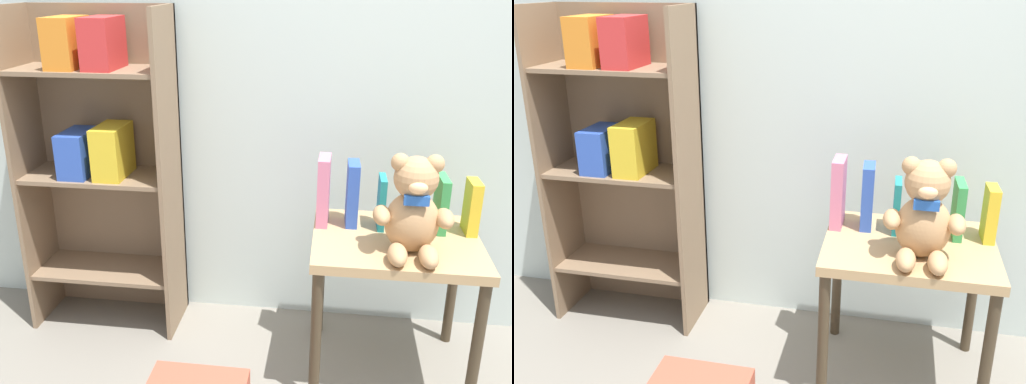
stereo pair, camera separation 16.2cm
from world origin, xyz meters
The scene contains 10 objects.
wall_back centered at (0.00, 1.29, 1.25)m, with size 4.80×0.06×2.50m.
bookshelf_side centered at (-1.00, 1.12, 0.79)m, with size 0.64×0.30×1.37m.
display_table centered at (0.21, 0.89, 0.49)m, with size 0.61×0.51×0.57m.
teddy_bear centered at (0.25, 0.78, 0.73)m, with size 0.27×0.25×0.35m.
book_standing_pink centered at (-0.06, 1.00, 0.70)m, with size 0.04×0.13×0.27m, color #D17093.
book_standing_blue centered at (0.05, 1.00, 0.69)m, with size 0.04×0.12×0.25m, color #2D51B7.
book_standing_teal centered at (0.16, 0.99, 0.67)m, with size 0.02×0.11×0.20m, color teal.
book_standing_orange centered at (0.27, 0.98, 0.70)m, with size 0.03×0.11×0.26m, color orange.
book_standing_green centered at (0.38, 0.99, 0.67)m, with size 0.03×0.14×0.21m, color #33934C.
book_standing_yellow centered at (0.49, 0.98, 0.67)m, with size 0.04×0.11×0.20m, color gold.
Camera 1 is at (-0.03, -1.07, 1.46)m, focal length 40.00 mm.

